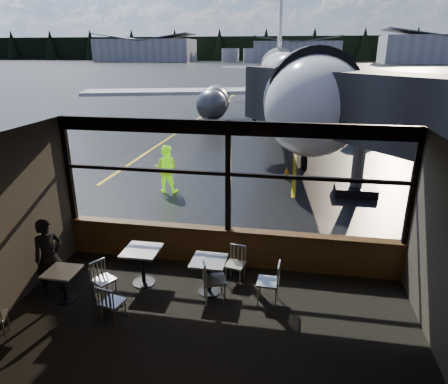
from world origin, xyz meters
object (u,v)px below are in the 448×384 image
(cafe_table_mid, at_px, (143,267))
(chair_mid_w, at_px, (104,280))
(airliner, at_px, (290,43))
(chair_mid_s, at_px, (113,302))
(cafe_table_near, at_px, (209,276))
(chair_near_w, at_px, (214,280))
(cone_nose, at_px, (287,172))
(cafe_table_left, at_px, (64,285))
(chair_near_e, at_px, (268,282))
(jet_bridge, at_px, (360,132))
(passenger, at_px, (49,256))
(ground_crew, at_px, (166,169))
(chair_near_n, at_px, (235,265))

(cafe_table_mid, xyz_separation_m, chair_mid_w, (-0.59, -0.68, -0.00))
(airliner, bearing_deg, chair_mid_s, -101.87)
(cafe_table_near, relative_size, chair_near_w, 0.82)
(cone_nose, bearing_deg, chair_near_w, -97.70)
(cafe_table_left, height_order, chair_near_e, chair_near_e)
(chair_near_w, bearing_deg, cone_nose, 152.64)
(chair_mid_s, bearing_deg, cafe_table_near, 49.73)
(cafe_table_mid, relative_size, cafe_table_left, 1.21)
(chair_near_w, bearing_deg, jet_bridge, 133.17)
(airliner, xyz_separation_m, cafe_table_mid, (-2.43, -21.80, -5.00))
(cafe_table_left, relative_size, passenger, 0.42)
(cafe_table_mid, xyz_separation_m, chair_near_e, (2.78, -0.21, 0.04))
(cafe_table_mid, bearing_deg, cone_nose, 71.32)
(chair_mid_w, height_order, cone_nose, chair_mid_w)
(cafe_table_near, distance_m, chair_near_e, 1.27)
(airliner, xyz_separation_m, ground_crew, (-3.84, -15.75, -4.55))
(passenger, bearing_deg, chair_near_w, -48.30)
(airliner, distance_m, cafe_table_left, 23.58)
(chair_near_w, height_order, cone_nose, chair_near_w)
(chair_mid_w, bearing_deg, cafe_table_left, -45.37)
(chair_near_w, height_order, chair_near_n, chair_near_w)
(jet_bridge, distance_m, passenger, 10.33)
(chair_near_w, distance_m, chair_mid_s, 2.04)
(cafe_table_left, distance_m, chair_near_w, 3.12)
(airliner, height_order, ground_crew, airliner)
(passenger, bearing_deg, cone_nose, 10.33)
(chair_mid_w, bearing_deg, ground_crew, -144.55)
(cone_nose, bearing_deg, airliner, 92.01)
(cone_nose, bearing_deg, chair_mid_w, -110.68)
(chair_near_e, bearing_deg, passenger, 97.68)
(chair_near_n, xyz_separation_m, ground_crew, (-3.42, 5.63, 0.45))
(cone_nose, bearing_deg, chair_near_e, -90.73)
(chair_near_w, height_order, ground_crew, ground_crew)
(cafe_table_left, relative_size, chair_near_e, 0.75)
(cafe_table_near, height_order, cafe_table_mid, cafe_table_mid)
(cafe_table_near, bearing_deg, airliner, 87.61)
(chair_near_n, bearing_deg, chair_near_w, 78.07)
(chair_near_n, bearing_deg, cone_nose, -86.10)
(chair_mid_w, bearing_deg, chair_mid_s, 65.42)
(passenger, bearing_deg, jet_bridge, -6.77)
(cafe_table_near, distance_m, chair_near_w, 0.33)
(chair_near_w, bearing_deg, chair_mid_w, -101.78)
(cafe_table_mid, relative_size, chair_mid_s, 1.05)
(airliner, height_order, jet_bridge, airliner)
(airliner, distance_m, passenger, 23.28)
(chair_near_w, bearing_deg, chair_near_e, 77.97)
(chair_near_w, distance_m, ground_crew, 7.13)
(chair_mid_s, relative_size, passenger, 0.49)
(chair_near_w, xyz_separation_m, chair_near_n, (0.32, 0.78, -0.05))
(passenger, relative_size, ground_crew, 0.95)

